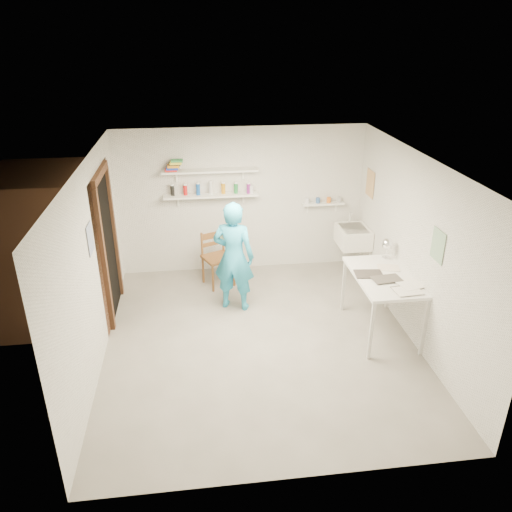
{
  "coord_description": "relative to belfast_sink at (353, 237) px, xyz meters",
  "views": [
    {
      "loc": [
        -0.75,
        -5.5,
        3.79
      ],
      "look_at": [
        0.0,
        0.4,
        1.05
      ],
      "focal_mm": 35.0,
      "sensor_mm": 36.0,
      "label": 1
    }
  ],
  "objects": [
    {
      "name": "poster_right_b",
      "position": [
        0.24,
        -2.25,
        0.8
      ],
      "size": [
        0.01,
        0.3,
        0.38
      ],
      "primitive_type": "cube",
      "color": "#3F724C",
      "rests_on": "wall_right"
    },
    {
      "name": "shelf_upper",
      "position": [
        -2.25,
        0.43,
        1.05
      ],
      "size": [
        1.5,
        0.22,
        0.03
      ],
      "primitive_type": "cube",
      "color": "white",
      "rests_on": "wall_back"
    },
    {
      "name": "wall_left",
      "position": [
        -3.76,
        -1.7,
        0.5
      ],
      "size": [
        0.02,
        4.5,
        2.4
      ],
      "primitive_type": "cube",
      "color": "silver",
      "rests_on": "ground"
    },
    {
      "name": "book_stack",
      "position": [
        -2.8,
        0.43,
        1.15
      ],
      "size": [
        0.28,
        0.14,
        0.17
      ],
      "color": "red",
      "rests_on": "shelf_upper"
    },
    {
      "name": "man",
      "position": [
        -2.0,
        -0.78,
        0.12
      ],
      "size": [
        0.69,
        0.57,
        1.63
      ],
      "primitive_type": "imported",
      "rotation": [
        0.0,
        0.0,
        2.8
      ],
      "color": "#2AA5D4",
      "rests_on": "ground"
    },
    {
      "name": "papers",
      "position": [
        -0.11,
        -1.67,
        0.16
      ],
      "size": [
        0.3,
        0.22,
        0.03
      ],
      "color": "silver",
      "rests_on": "work_table"
    },
    {
      "name": "ceiling",
      "position": [
        -1.75,
        -1.7,
        1.71
      ],
      "size": [
        4.0,
        4.5,
        0.02
      ],
      "primitive_type": "cube",
      "color": "silver",
      "rests_on": "wall_back"
    },
    {
      "name": "poster_left",
      "position": [
        -3.74,
        -1.65,
        0.85
      ],
      "size": [
        0.01,
        0.28,
        0.36
      ],
      "primitive_type": "cube",
      "color": "#334C7F",
      "rests_on": "wall_left"
    },
    {
      "name": "door_jamb_far",
      "position": [
        -3.72,
        -0.15,
        0.3
      ],
      "size": [
        0.06,
        0.1,
        2.0
      ],
      "primitive_type": "cube",
      "color": "brown",
      "rests_on": "ground"
    },
    {
      "name": "ledge_shelf",
      "position": [
        -0.4,
        0.47,
        0.42
      ],
      "size": [
        0.7,
        0.14,
        0.03
      ],
      "primitive_type": "cube",
      "color": "white",
      "rests_on": "wall_back"
    },
    {
      "name": "door_jamb_near",
      "position": [
        -3.72,
        -1.15,
        0.3
      ],
      "size": [
        0.06,
        0.1,
        2.0
      ],
      "primitive_type": "cube",
      "color": "brown",
      "rests_on": "ground"
    },
    {
      "name": "ledge_pots",
      "position": [
        -0.4,
        0.47,
        0.48
      ],
      "size": [
        0.48,
        0.07,
        0.09
      ],
      "color": "silver",
      "rests_on": "ledge_shelf"
    },
    {
      "name": "spray_cans",
      "position": [
        -2.25,
        0.43,
        0.75
      ],
      "size": [
        1.26,
        0.06,
        0.17
      ],
      "color": "black",
      "rests_on": "shelf_lower"
    },
    {
      "name": "wall_back",
      "position": [
        -1.75,
        0.56,
        0.5
      ],
      "size": [
        4.0,
        0.02,
        2.4
      ],
      "primitive_type": "cube",
      "color": "silver",
      "rests_on": "ground"
    },
    {
      "name": "desk_lamp",
      "position": [
        0.1,
        -1.16,
        0.37
      ],
      "size": [
        0.16,
        0.16,
        0.16
      ],
      "primitive_type": "sphere",
      "color": "white",
      "rests_on": "work_table"
    },
    {
      "name": "door_lintel",
      "position": [
        -3.72,
        -0.65,
        1.35
      ],
      "size": [
        0.06,
        1.05,
        0.1
      ],
      "primitive_type": "cube",
      "color": "brown",
      "rests_on": "wall_left"
    },
    {
      "name": "belfast_sink",
      "position": [
        0.0,
        0.0,
        0.0
      ],
      "size": [
        0.48,
        0.6,
        0.3
      ],
      "primitive_type": "cube",
      "color": "white",
      "rests_on": "wall_right"
    },
    {
      "name": "corridor_box",
      "position": [
        -4.45,
        -0.65,
        0.35
      ],
      "size": [
        1.4,
        1.5,
        2.1
      ],
      "primitive_type": "cube",
      "color": "brown",
      "rests_on": "ground"
    },
    {
      "name": "wooden_chair",
      "position": [
        -2.19,
        -0.03,
        -0.23
      ],
      "size": [
        0.57,
        0.55,
        0.93
      ],
      "primitive_type": "cube",
      "rotation": [
        0.0,
        0.0,
        0.41
      ],
      "color": "brown",
      "rests_on": "ground"
    },
    {
      "name": "doorway_recess",
      "position": [
        -3.74,
        -0.65,
        0.3
      ],
      "size": [
        0.02,
        0.9,
        2.0
      ],
      "primitive_type": "cube",
      "color": "black",
      "rests_on": "wall_left"
    },
    {
      "name": "wall_right",
      "position": [
        0.26,
        -1.7,
        0.5
      ],
      "size": [
        0.02,
        4.5,
        2.4
      ],
      "primitive_type": "cube",
      "color": "silver",
      "rests_on": "ground"
    },
    {
      "name": "floor",
      "position": [
        -1.75,
        -1.7,
        -0.71
      ],
      "size": [
        4.0,
        4.5,
        0.02
      ],
      "primitive_type": "cube",
      "color": "slate",
      "rests_on": "ground"
    },
    {
      "name": "shelf_lower",
      "position": [
        -2.25,
        0.43,
        0.65
      ],
      "size": [
        1.5,
        0.22,
        0.03
      ],
      "primitive_type": "cube",
      "color": "white",
      "rests_on": "wall_back"
    },
    {
      "name": "work_table",
      "position": [
        -0.11,
        -1.67,
        -0.28
      ],
      "size": [
        0.76,
        1.27,
        0.85
      ],
      "primitive_type": "cube",
      "color": "silver",
      "rests_on": "ground"
    },
    {
      "name": "poster_right_a",
      "position": [
        0.24,
        0.1,
        0.85
      ],
      "size": [
        0.01,
        0.34,
        0.42
      ],
      "primitive_type": "cube",
      "color": "#995933",
      "rests_on": "wall_right"
    },
    {
      "name": "wall_clock",
      "position": [
        -2.08,
        -0.58,
        0.39
      ],
      "size": [
        0.29,
        0.13,
        0.29
      ],
      "primitive_type": "cylinder",
      "rotation": [
        1.57,
        0.0,
        -0.35
      ],
      "color": "beige",
      "rests_on": "man"
    },
    {
      "name": "wall_front",
      "position": [
        -1.75,
        -3.96,
        0.5
      ],
      "size": [
        4.0,
        0.02,
        2.4
      ],
      "primitive_type": "cube",
      "color": "silver",
      "rests_on": "ground"
    }
  ]
}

